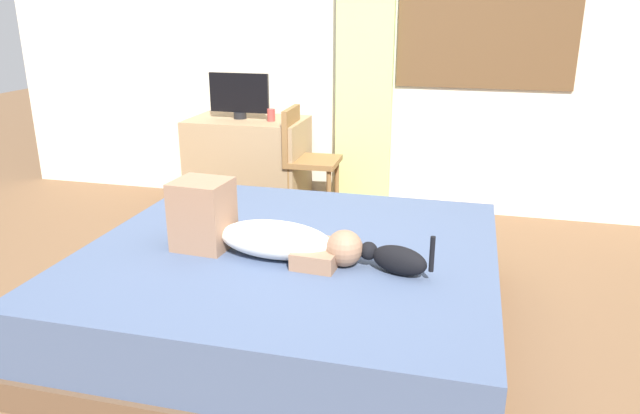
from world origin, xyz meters
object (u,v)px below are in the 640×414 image
object	(u,v)px
person_lying	(256,231)
desk	(249,165)
bed	(291,287)
cat	(396,259)
cup	(271,115)
tv_monitor	(239,95)
chair_by_desk	(304,155)

from	to	relation	value
person_lying	desk	bearing A→B (deg)	112.04
bed	cat	distance (m)	0.64
person_lying	cup	world-z (taller)	cup
cup	tv_monitor	bearing A→B (deg)	170.66
person_lying	cat	xyz separation A→B (m)	(0.67, -0.05, -0.05)
person_lying	tv_monitor	bearing A→B (deg)	113.52
bed	tv_monitor	distance (m)	2.07
cat	desk	distance (m)	2.36
person_lying	cat	world-z (taller)	person_lying
cup	chair_by_desk	size ratio (longest dim) A/B	0.11
person_lying	cup	size ratio (longest dim) A/B	10.13
desk	chair_by_desk	size ratio (longest dim) A/B	1.05
person_lying	desk	distance (m)	1.99
person_lying	cup	bearing A→B (deg)	106.40
bed	person_lying	distance (m)	0.38
bed	person_lying	xyz separation A→B (m)	(-0.13, -0.12, 0.34)
bed	desk	size ratio (longest dim) A/B	2.28
person_lying	cat	size ratio (longest dim) A/B	2.73
cat	cup	distance (m)	2.22
person_lying	desk	xyz separation A→B (m)	(-0.74, 1.83, -0.18)
bed	chair_by_desk	size ratio (longest dim) A/B	2.38
cat	cup	bearing A→B (deg)	123.09
bed	person_lying	bearing A→B (deg)	-136.60
tv_monitor	cup	distance (m)	0.31
cat	tv_monitor	bearing A→B (deg)	127.96
desk	cup	size ratio (longest dim) A/B	9.69
tv_monitor	chair_by_desk	bearing A→B (deg)	-11.23
tv_monitor	cup	size ratio (longest dim) A/B	5.17
cup	bed	bearing A→B (deg)	-68.45
cup	chair_by_desk	world-z (taller)	chair_by_desk
chair_by_desk	bed	bearing A→B (deg)	-76.65
bed	tv_monitor	bearing A→B (deg)	118.53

